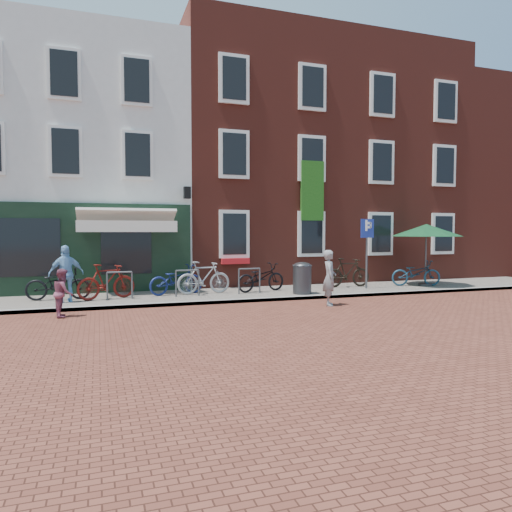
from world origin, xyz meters
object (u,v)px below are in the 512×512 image
object	(u,v)px
bicycle_3	(204,278)
bicycle_1	(107,282)
litter_bin	(302,276)
bicycle_2	(176,280)
bicycle_5	(347,273)
parasol	(426,228)
cafe_person	(66,274)
bicycle_4	(261,277)
woman	(329,278)
parking_sign	(367,241)
boy	(63,293)
bicycle_0	(58,284)
bicycle_6	(416,273)

from	to	relation	value
bicycle_3	bicycle_1	bearing A→B (deg)	89.69
litter_bin	bicycle_2	bearing A→B (deg)	164.14
litter_bin	bicycle_5	xyz separation A→B (m)	(2.28, 1.14, -0.04)
litter_bin	parasol	xyz separation A→B (m)	(5.27, 0.68, 1.56)
cafe_person	bicycle_4	world-z (taller)	cafe_person
woman	parking_sign	bearing A→B (deg)	-25.20
bicycle_2	boy	bearing A→B (deg)	113.00
cafe_person	bicycle_5	world-z (taller)	cafe_person
litter_bin	cafe_person	xyz separation A→B (m)	(-7.03, 0.46, 0.24)
litter_bin	bicycle_2	xyz separation A→B (m)	(-3.85, 1.09, -0.09)
boy	bicycle_2	world-z (taller)	boy
bicycle_0	bicycle_2	world-z (taller)	same
parasol	woman	distance (m)	6.01
litter_bin	woman	size ratio (longest dim) A/B	0.69
cafe_person	bicycle_5	size ratio (longest dim) A/B	0.93
boy	woman	bearing A→B (deg)	-96.78
litter_bin	bicycle_6	size ratio (longest dim) A/B	0.61
parasol	bicycle_6	size ratio (longest dim) A/B	1.42
boy	bicycle_4	distance (m)	6.36
boy	parking_sign	bearing A→B (deg)	-81.58
bicycle_2	bicycle_4	distance (m)	2.78
bicycle_4	bicycle_3	bearing A→B (deg)	76.04
woman	bicycle_6	distance (m)	5.46
parking_sign	bicycle_3	bearing A→B (deg)	176.14
woman	bicycle_4	distance (m)	3.00
cafe_person	woman	bearing A→B (deg)	147.91
parasol	bicycle_0	distance (m)	12.67
parking_sign	parasol	world-z (taller)	parking_sign
bicycle_3	parking_sign	bearing A→B (deg)	-98.71
bicycle_3	boy	bearing A→B (deg)	114.96
bicycle_0	bicycle_6	xyz separation A→B (m)	(12.14, -0.34, 0.00)
litter_bin	parasol	world-z (taller)	parasol
bicycle_2	bicycle_3	bearing A→B (deg)	-114.12
woman	cafe_person	bearing A→B (deg)	94.94
parking_sign	bicycle_1	xyz separation A→B (m)	(-8.66, 0.15, -1.13)
bicycle_1	bicycle_2	size ratio (longest dim) A/B	0.97
bicycle_3	bicycle_5	xyz separation A→B (m)	(5.28, 0.19, 0.00)
cafe_person	bicycle_5	xyz separation A→B (m)	(9.32, 0.69, -0.28)
parking_sign	bicycle_2	world-z (taller)	parking_sign
boy	bicycle_2	distance (m)	3.99
parking_sign	bicycle_2	size ratio (longest dim) A/B	1.35
litter_bin	bicycle_3	bearing A→B (deg)	162.38
bicycle_4	parasol	bearing A→B (deg)	-106.09
bicycle_4	bicycle_6	xyz separation A→B (m)	(5.92, -0.26, 0.00)
parking_sign	bicycle_6	world-z (taller)	parking_sign
bicycle_1	boy	bearing A→B (deg)	133.37
bicycle_4	bicycle_5	bearing A→B (deg)	-100.24
bicycle_2	bicycle_5	xyz separation A→B (m)	(6.13, 0.05, 0.05)
litter_bin	bicycle_4	xyz separation A→B (m)	(-1.07, 0.94, -0.09)
parasol	bicycle_5	size ratio (longest dim) A/B	1.47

